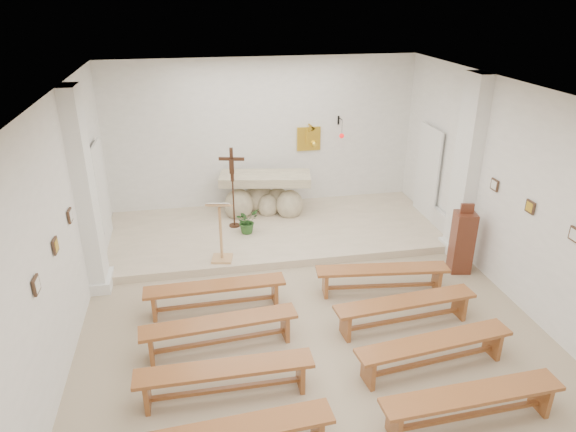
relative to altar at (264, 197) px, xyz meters
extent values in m
cube|color=tan|center=(0.10, -4.32, -0.54)|extent=(7.00, 10.00, 0.00)
cube|color=white|center=(-3.39, -4.32, 1.21)|extent=(0.02, 10.00, 3.50)
cube|color=white|center=(3.59, -4.32, 1.21)|extent=(0.02, 10.00, 3.50)
cube|color=white|center=(0.10, 0.67, 1.21)|extent=(7.00, 0.02, 3.50)
cube|color=silver|center=(0.10, -4.32, 2.95)|extent=(7.00, 10.00, 0.02)
cube|color=beige|center=(0.10, -0.82, -0.47)|extent=(6.98, 3.00, 0.15)
cube|color=white|center=(-3.27, -2.32, 1.21)|extent=(0.26, 0.55, 3.50)
cube|color=white|center=(3.47, -2.32, 1.21)|extent=(0.26, 0.55, 3.50)
cube|color=yellow|center=(1.15, 0.64, 1.11)|extent=(0.55, 0.04, 0.55)
cube|color=black|center=(1.85, 0.65, 1.51)|extent=(0.04, 0.02, 0.20)
cylinder|color=black|center=(1.85, 0.50, 1.58)|extent=(0.02, 0.30, 0.02)
cylinder|color=black|center=(1.85, 0.35, 1.41)|extent=(0.01, 0.01, 0.34)
sphere|color=red|center=(1.85, 0.35, 1.22)|extent=(0.11, 0.11, 0.11)
cube|color=#412B1C|center=(-3.37, -5.12, 1.18)|extent=(0.03, 0.20, 0.20)
cube|color=#412B1C|center=(-3.37, -4.12, 1.18)|extent=(0.03, 0.20, 0.20)
cube|color=#412B1C|center=(-3.37, -3.12, 1.18)|extent=(0.03, 0.20, 0.20)
cube|color=#412B1C|center=(3.57, -5.12, 1.18)|extent=(0.03, 0.20, 0.20)
cube|color=#412B1C|center=(3.57, -4.12, 1.18)|extent=(0.03, 0.20, 0.20)
cube|color=#412B1C|center=(3.57, -3.12, 1.18)|extent=(0.03, 0.20, 0.20)
cube|color=silver|center=(-3.33, -1.62, -0.27)|extent=(0.10, 0.85, 0.52)
cube|color=silver|center=(3.53, -1.62, -0.27)|extent=(0.10, 0.85, 0.52)
ellipsoid|color=beige|center=(-0.58, -0.06, -0.12)|extent=(0.64, 0.55, 0.73)
ellipsoid|color=beige|center=(0.53, -0.23, -0.14)|extent=(0.60, 0.51, 0.69)
ellipsoid|color=beige|center=(-0.10, 0.21, -0.10)|extent=(0.69, 0.58, 0.64)
ellipsoid|color=beige|center=(0.32, 0.11, -0.16)|extent=(0.56, 0.47, 0.60)
ellipsoid|color=beige|center=(0.07, -0.07, -0.19)|extent=(0.47, 0.40, 0.56)
cube|color=beige|center=(0.02, -0.01, 0.44)|extent=(2.09, 1.11, 0.19)
cube|color=tan|center=(-1.11, -2.02, -0.37)|extent=(0.44, 0.44, 0.04)
cylinder|color=tan|center=(-1.11, -2.02, 0.14)|extent=(0.05, 0.05, 1.06)
cube|color=tan|center=(-1.12, -2.04, 0.72)|extent=(0.50, 0.40, 0.17)
cube|color=silver|center=(-1.13, -2.08, 0.77)|extent=(0.42, 0.33, 0.14)
cylinder|color=#3D1F13|center=(-0.74, -0.57, -0.38)|extent=(0.23, 0.23, 0.03)
cylinder|color=#3D1F13|center=(-0.74, -0.57, 0.13)|extent=(0.03, 0.03, 1.05)
cube|color=#3D1F13|center=(-0.74, -0.57, 0.99)|extent=(0.08, 0.06, 0.71)
cube|color=#3D1F13|center=(-0.74, -0.57, 1.11)|extent=(0.52, 0.17, 0.07)
cube|color=#3D1F13|center=(-0.75, -0.59, 0.96)|extent=(0.10, 0.06, 0.30)
imported|color=#285220|center=(-0.51, -0.93, -0.13)|extent=(0.62, 0.61, 0.52)
cube|color=maroon|center=(3.20, -2.99, 0.04)|extent=(0.42, 0.42, 1.17)
cube|color=maroon|center=(3.20, -2.99, 0.71)|extent=(0.24, 0.09, 0.19)
cube|color=brown|center=(-1.32, -3.44, -0.09)|extent=(2.26, 0.40, 0.05)
cube|color=brown|center=(-2.29, -3.45, -0.33)|extent=(0.07, 0.33, 0.43)
cube|color=brown|center=(-0.34, -3.42, -0.33)|extent=(0.07, 0.33, 0.43)
cube|color=brown|center=(-1.32, -3.44, -0.42)|extent=(1.90, 0.10, 0.05)
cube|color=brown|center=(1.51, -3.44, -0.09)|extent=(2.28, 0.62, 0.05)
cube|color=brown|center=(0.54, -3.32, -0.33)|extent=(0.10, 0.33, 0.43)
cube|color=brown|center=(2.48, -3.55, -0.33)|extent=(0.10, 0.33, 0.43)
cube|color=brown|center=(1.51, -3.44, -0.42)|extent=(1.89, 0.28, 0.05)
cube|color=brown|center=(-1.32, -4.43, -0.09)|extent=(2.27, 0.54, 0.05)
cube|color=brown|center=(-2.29, -4.51, -0.33)|extent=(0.09, 0.33, 0.43)
cube|color=brown|center=(-0.35, -4.36, -0.33)|extent=(0.09, 0.33, 0.43)
cube|color=brown|center=(-1.32, -4.43, -0.42)|extent=(1.89, 0.21, 0.05)
cube|color=brown|center=(1.51, -4.43, -0.09)|extent=(2.28, 0.56, 0.05)
cube|color=brown|center=(0.54, -4.52, -0.33)|extent=(0.09, 0.33, 0.43)
cube|color=brown|center=(2.48, -4.35, -0.33)|extent=(0.09, 0.33, 0.43)
cube|color=brown|center=(1.51, -4.43, -0.42)|extent=(1.89, 0.23, 0.05)
cube|color=brown|center=(-1.32, -5.43, -0.09)|extent=(2.25, 0.36, 0.05)
cube|color=brown|center=(-2.29, -5.43, -0.33)|extent=(0.06, 0.33, 0.43)
cube|color=brown|center=(-0.34, -5.43, -0.33)|extent=(0.06, 0.33, 0.43)
cube|color=brown|center=(-1.32, -5.43, -0.42)|extent=(1.90, 0.06, 0.05)
cube|color=brown|center=(1.51, -5.43, -0.09)|extent=(2.28, 0.62, 0.05)
cube|color=brown|center=(0.54, -5.55, -0.33)|extent=(0.10, 0.33, 0.43)
cube|color=brown|center=(2.48, -5.32, -0.33)|extent=(0.10, 0.33, 0.43)
cube|color=brown|center=(1.51, -5.43, -0.42)|extent=(1.89, 0.28, 0.05)
cube|color=brown|center=(-1.32, -6.43, -0.09)|extent=(2.27, 0.50, 0.05)
cube|color=brown|center=(-0.35, -6.37, -0.33)|extent=(0.08, 0.33, 0.43)
cube|color=brown|center=(1.51, -6.43, -0.09)|extent=(2.27, 0.45, 0.05)
cube|color=brown|center=(0.54, -6.47, -0.33)|extent=(0.07, 0.33, 0.43)
cube|color=brown|center=(2.48, -6.39, -0.33)|extent=(0.07, 0.33, 0.43)
cube|color=brown|center=(1.51, -6.43, -0.42)|extent=(1.90, 0.14, 0.05)
camera|label=1|loc=(-1.50, -10.59, 4.26)|focal=32.00mm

